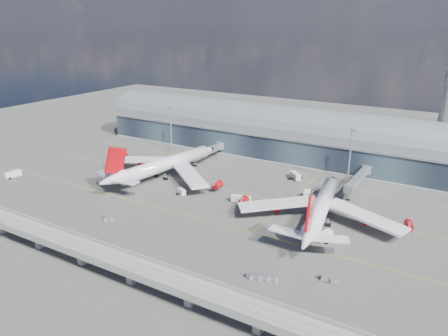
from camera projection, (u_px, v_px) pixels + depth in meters
The scene contains 19 objects.
ground at pixel (187, 202), 178.27m from camera, with size 500.00×500.00×0.00m, color #474744.
taxi_lines at pixel (216, 186), 196.21m from camera, with size 200.00×80.12×0.01m.
terminal at pixel (270, 135), 237.89m from camera, with size 200.00×30.00×28.00m.
guideway at pixel (81, 248), 131.93m from camera, with size 220.00×8.50×7.20m.
floodlight_mast_left at pixel (171, 128), 242.84m from camera, with size 3.00×0.70×25.70m.
floodlight_mast_right at pixel (350, 155), 194.16m from camera, with size 3.00×0.70×25.70m.
airliner_left at pixel (163, 165), 204.58m from camera, with size 67.32×70.84×21.61m.
airliner_right at pixel (321, 209), 159.19m from camera, with size 63.35×66.28×21.10m.
jet_bridge_left at pixel (210, 150), 231.06m from camera, with size 4.40×28.00×7.25m.
jet_bridge_right at pixel (359, 178), 190.97m from camera, with size 4.40×32.00×7.25m.
service_truck_0 at pixel (13, 174), 205.84m from camera, with size 3.34×7.84×3.15m.
service_truck_1 at pixel (182, 192), 185.71m from camera, with size 4.80×3.79×2.53m.
service_truck_2 at pixel (241, 199), 177.67m from camera, with size 8.42×3.82×2.94m.
service_truck_3 at pixel (325, 236), 147.33m from camera, with size 4.51×6.75×3.05m.
service_truck_4 at pixel (307, 194), 182.38m from camera, with size 3.50×5.66×3.05m.
service_truck_5 at pixel (295, 176), 203.70m from camera, with size 6.77×6.28×3.24m.
cargo_train_0 at pixel (108, 219), 161.86m from camera, with size 4.82×2.85×1.56m.
cargo_train_1 at pixel (262, 277), 125.10m from camera, with size 9.28×4.39×1.55m.
cargo_train_2 at pixel (330, 279), 123.89m from camera, with size 5.54×2.35×1.83m.
Camera 1 is at (97.32, -133.03, 70.96)m, focal length 35.00 mm.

